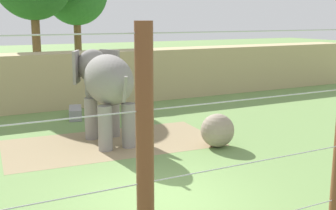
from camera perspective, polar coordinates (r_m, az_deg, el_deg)
The scene contains 7 objects.
ground_plane at distance 10.20m, azimuth -0.87°, elevation -12.22°, with size 120.00×120.00×0.00m, color #6B8E4C.
dirt_patch at distance 14.52m, azimuth -7.41°, elevation -5.00°, with size 6.93×3.55×0.01m, color #937F5B.
embankment_wall at distance 20.54m, azimuth -15.48°, elevation 3.14°, with size 36.00×1.80×2.52m, color tan.
elephant at distance 14.43m, azimuth -8.31°, elevation 2.97°, with size 1.71×4.06×3.01m.
enrichment_ball at distance 13.95m, azimuth 6.56°, elevation -3.37°, with size 1.08×1.08×1.08m, color gray.
cable_fence at distance 7.11m, azimuth 10.97°, elevation -5.62°, with size 12.72×0.26×4.07m.
feed_trough at distance 18.28m, azimuth -12.16°, elevation -1.02°, with size 0.85×1.48×0.44m.
Camera 1 is at (-4.17, -8.35, 4.11)m, focal length 46.04 mm.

